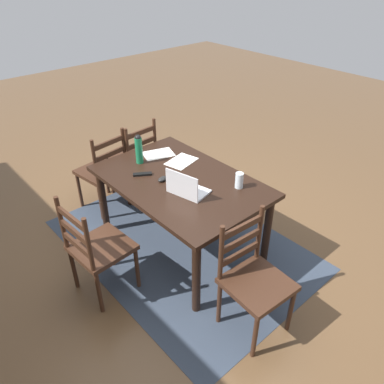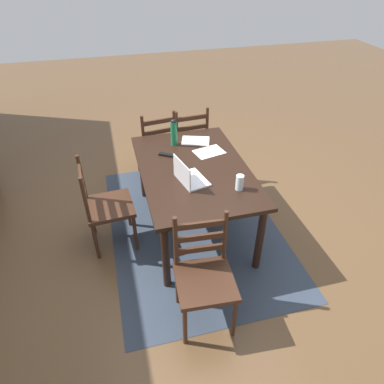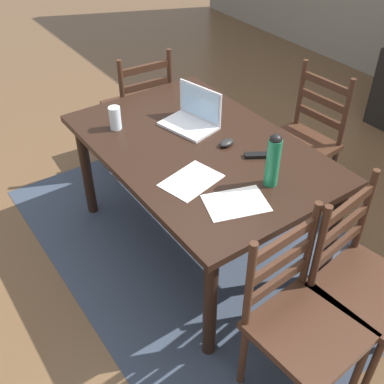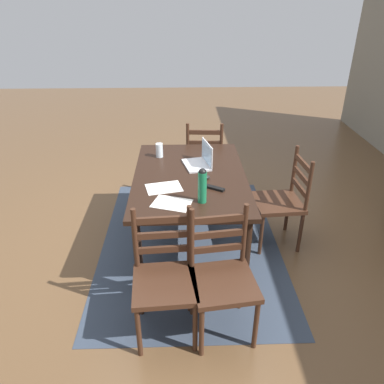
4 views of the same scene
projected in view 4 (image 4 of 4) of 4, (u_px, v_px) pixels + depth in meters
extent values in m
plane|color=brown|center=(190.00, 243.00, 3.77)|extent=(14.00, 14.00, 0.00)
cube|color=#333D4C|center=(190.00, 242.00, 3.77)|extent=(2.51, 1.74, 0.01)
cube|color=black|center=(190.00, 177.00, 3.42)|extent=(1.55, 1.02, 0.04)
cylinder|color=black|center=(150.00, 181.00, 4.20)|extent=(0.07, 0.07, 0.72)
cylinder|color=black|center=(138.00, 258.00, 2.98)|extent=(0.07, 0.07, 0.72)
cylinder|color=black|center=(226.00, 180.00, 4.23)|extent=(0.07, 0.07, 0.72)
cylinder|color=black|center=(246.00, 256.00, 3.00)|extent=(0.07, 0.07, 0.72)
cube|color=#3D2316|center=(277.00, 203.00, 3.58)|extent=(0.47, 0.47, 0.04)
cylinder|color=#3D2316|center=(261.00, 235.00, 3.51)|extent=(0.04, 0.04, 0.43)
cylinder|color=#3D2316|center=(251.00, 214.00, 3.84)|extent=(0.04, 0.04, 0.43)
cylinder|color=#3D2316|center=(300.00, 233.00, 3.54)|extent=(0.04, 0.04, 0.43)
cylinder|color=#3D2316|center=(287.00, 212.00, 3.88)|extent=(0.04, 0.04, 0.43)
cylinder|color=#3D2316|center=(309.00, 188.00, 3.31)|extent=(0.04, 0.04, 0.50)
cylinder|color=#3D2316|center=(294.00, 170.00, 3.65)|extent=(0.04, 0.04, 0.50)
cube|color=#3D2316|center=(300.00, 188.00, 3.53)|extent=(0.36, 0.05, 0.05)
cube|color=#3D2316|center=(302.00, 176.00, 3.47)|extent=(0.36, 0.05, 0.05)
cube|color=#3D2316|center=(303.00, 164.00, 3.41)|extent=(0.36, 0.05, 0.05)
cube|color=#3D2316|center=(224.00, 283.00, 2.59)|extent=(0.50, 0.50, 0.04)
cylinder|color=#3D2316|center=(256.00, 325.00, 2.56)|extent=(0.04, 0.04, 0.43)
cylinder|color=#3D2316|center=(202.00, 332.00, 2.51)|extent=(0.04, 0.04, 0.43)
cylinder|color=#3D2316|center=(240.00, 287.00, 2.89)|extent=(0.04, 0.04, 0.43)
cylinder|color=#3D2316|center=(192.00, 293.00, 2.84)|extent=(0.04, 0.04, 0.43)
cylinder|color=#3D2316|center=(244.00, 234.00, 2.67)|extent=(0.04, 0.04, 0.50)
cylinder|color=#3D2316|center=(192.00, 240.00, 2.62)|extent=(0.04, 0.04, 0.50)
cube|color=#3D2316|center=(218.00, 248.00, 2.69)|extent=(0.07, 0.36, 0.05)
cube|color=#3D2316|center=(218.00, 234.00, 2.63)|extent=(0.07, 0.36, 0.05)
cube|color=#3D2316|center=(219.00, 219.00, 2.57)|extent=(0.07, 0.36, 0.05)
cube|color=#3D2316|center=(165.00, 284.00, 2.58)|extent=(0.47, 0.47, 0.04)
cylinder|color=#3D2316|center=(195.00, 328.00, 2.54)|extent=(0.04, 0.04, 0.43)
cylinder|color=#3D2316|center=(139.00, 333.00, 2.50)|extent=(0.04, 0.04, 0.43)
cylinder|color=#3D2316|center=(190.00, 289.00, 2.87)|extent=(0.04, 0.04, 0.43)
cylinder|color=#3D2316|center=(140.00, 293.00, 2.84)|extent=(0.04, 0.04, 0.43)
cylinder|color=#3D2316|center=(189.00, 236.00, 2.65)|extent=(0.04, 0.04, 0.50)
cylinder|color=#3D2316|center=(135.00, 240.00, 2.62)|extent=(0.04, 0.04, 0.50)
cube|color=#3D2316|center=(163.00, 249.00, 2.68)|extent=(0.05, 0.36, 0.05)
cube|color=#3D2316|center=(162.00, 235.00, 2.62)|extent=(0.05, 0.36, 0.05)
cube|color=#3D2316|center=(162.00, 220.00, 2.56)|extent=(0.05, 0.36, 0.05)
cube|color=#3D2316|center=(204.00, 158.00, 4.54)|extent=(0.47, 0.47, 0.04)
cylinder|color=#3D2316|center=(189.00, 169.00, 4.82)|extent=(0.04, 0.04, 0.43)
cylinder|color=#3D2316|center=(219.00, 170.00, 4.81)|extent=(0.04, 0.04, 0.43)
cylinder|color=#3D2316|center=(188.00, 182.00, 4.49)|extent=(0.04, 0.04, 0.43)
cylinder|color=#3D2316|center=(220.00, 183.00, 4.48)|extent=(0.04, 0.04, 0.43)
cylinder|color=#3D2316|center=(188.00, 145.00, 4.25)|extent=(0.04, 0.04, 0.50)
cylinder|color=#3D2316|center=(221.00, 145.00, 4.24)|extent=(0.04, 0.04, 0.50)
cube|color=#3D2316|center=(204.00, 153.00, 4.29)|extent=(0.05, 0.36, 0.05)
cube|color=#3D2316|center=(204.00, 143.00, 4.23)|extent=(0.05, 0.36, 0.05)
cube|color=#3D2316|center=(205.00, 132.00, 4.17)|extent=(0.05, 0.36, 0.05)
cube|color=silver|center=(196.00, 165.00, 3.59)|extent=(0.36, 0.29, 0.02)
cube|color=silver|center=(207.00, 153.00, 3.56)|extent=(0.31, 0.08, 0.21)
cube|color=#A5CCEA|center=(207.00, 153.00, 3.56)|extent=(0.29, 0.07, 0.19)
cylinder|color=#197247|center=(202.00, 187.00, 2.91)|extent=(0.07, 0.07, 0.26)
sphere|color=black|center=(202.00, 172.00, 2.85)|extent=(0.06, 0.06, 0.06)
cylinder|color=silver|center=(159.00, 150.00, 3.76)|extent=(0.07, 0.07, 0.14)
ellipsoid|color=black|center=(204.00, 177.00, 3.33)|extent=(0.08, 0.11, 0.03)
cube|color=black|center=(215.00, 188.00, 3.16)|extent=(0.13, 0.17, 0.02)
cube|color=white|center=(164.00, 188.00, 3.18)|extent=(0.27, 0.34, 0.00)
cube|color=white|center=(172.00, 203.00, 2.95)|extent=(0.29, 0.35, 0.00)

